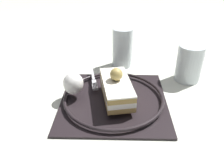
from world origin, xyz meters
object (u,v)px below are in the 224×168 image
whipped_cream_dollop (73,84)px  fork (93,78)px  dessert_plate (112,99)px  drink_glass_far (122,50)px  drink_glass_near (189,65)px  cake_slice (117,88)px

whipped_cream_dollop → fork: size_ratio=0.45×
dessert_plate → drink_glass_far: drink_glass_far is taller
whipped_cream_dollop → fork: whipped_cream_dollop is taller
dessert_plate → drink_glass_near: bearing=105.6°
fork → dessert_plate: bearing=20.5°
whipped_cream_dollop → drink_glass_far: 0.21m
dessert_plate → drink_glass_near: size_ratio=2.99×
fork → drink_glass_far: bearing=134.0°
whipped_cream_dollop → fork: bearing=136.8°
drink_glass_near → drink_glass_far: bearing=-128.5°
fork → drink_glass_far: 0.14m
dessert_plate → whipped_cream_dollop: (-0.03, -0.08, 0.03)m
drink_glass_far → whipped_cream_dollop: bearing=-45.0°
drink_glass_near → drink_glass_far: drink_glass_far is taller
cake_slice → whipped_cream_dollop: bearing=-108.5°
drink_glass_far → dessert_plate: bearing=-20.9°
drink_glass_near → drink_glass_far: 0.18m
dessert_plate → fork: bearing=-159.5°
whipped_cream_dollop → drink_glass_near: bearing=96.2°
dessert_plate → whipped_cream_dollop: bearing=-108.7°
cake_slice → drink_glass_near: (-0.06, 0.20, 0.00)m
dessert_plate → fork: size_ratio=2.51×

